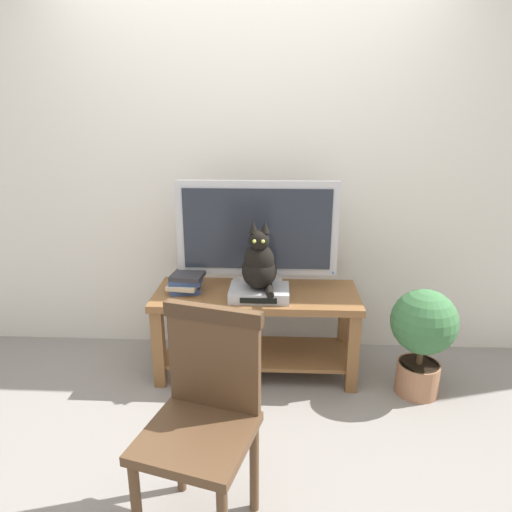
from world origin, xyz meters
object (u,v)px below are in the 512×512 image
Objects in this scene: potted_plant at (423,333)px; wooden_chair at (205,408)px; tv at (257,232)px; tv_stand at (256,318)px; media_box at (259,293)px; book_stack at (186,283)px; cat at (259,264)px.

wooden_chair is at bearing -139.86° from potted_plant.
tv is at bearing 83.27° from wooden_chair.
tv_stand is 1.01m from potted_plant.
tv_stand is 1.92× the size of potted_plant.
wooden_chair reaches higher than media_box.
tv_stand is 0.55m from tv.
potted_plant reaches higher than tv_stand.
book_stack is (-0.44, -0.10, -0.31)m from tv.
tv_stand is at bearing -90.01° from tv.
cat reaches higher than media_box.
wooden_chair is at bearing -96.73° from tv.
cat is (0.00, -0.01, 0.19)m from media_box.
tv_stand is at bearing 82.75° from wooden_chair.
cat reaches higher than book_stack.
tv reaches higher than book_stack.
cat is at bearing -76.97° from tv_stand.
tv reaches higher than tv_stand.
tv is at bearing 163.27° from potted_plant.
tv_stand is 0.41m from cat.
media_box is (0.02, -0.17, -0.34)m from tv.
media_box is 0.39× the size of wooden_chair.
media_box is at bearing -82.99° from tv.
tv_stand is at bearing 168.19° from potted_plant.
wooden_chair is at bearing -75.60° from book_stack.
tv_stand is 5.57× the size of book_stack.
book_stack is at bearing 169.82° from cat.
tv is 0.38m from media_box.
potted_plant is (0.96, -0.12, -0.19)m from media_box.
potted_plant is at bearing -6.41° from cat.
potted_plant reaches higher than media_box.
potted_plant is at bearing -16.73° from tv.
media_box is at bearing -8.55° from book_stack.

